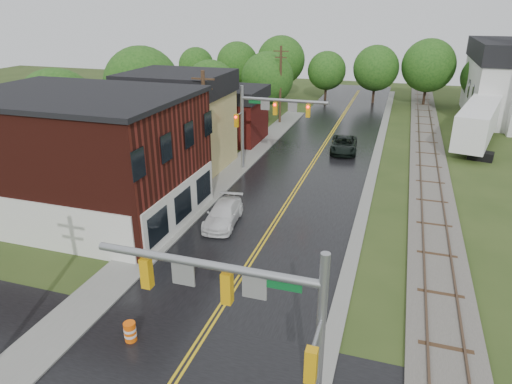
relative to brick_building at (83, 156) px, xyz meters
The scene contains 19 objects.
main_road 19.95m from the brick_building, 50.23° to the left, with size 10.00×90.00×0.02m, color black.
curb_right 27.15m from the brick_building, 48.20° to the left, with size 0.80×70.00×0.12m, color gray.
sidewalk_left 12.52m from the brick_building, 57.86° to the left, with size 2.40×50.00×0.12m, color gray.
brick_building is the anchor object (origin of this frame).
yellow_house 11.14m from the brick_building, 82.32° to the left, with size 8.00×7.00×6.40m, color tan.
darkred_building 20.25m from the brick_building, 82.92° to the left, with size 7.00×6.00×4.40m, color #3F0F0C.
railroad 30.36m from the brick_building, 41.66° to the left, with size 3.20×80.00×0.30m.
traffic_signal_near 20.60m from the brick_building, 39.17° to the right, with size 7.34×0.30×7.20m.
traffic_signal_far 15.03m from the brick_building, 53.08° to the left, with size 7.34×0.43×7.20m.
utility_pole_b 9.03m from the brick_building, 50.93° to the left, with size 1.80×0.28×9.00m.
utility_pole_c 29.56m from the brick_building, 78.91° to the left, with size 1.80×0.28×9.00m.
tree_left_a 10.14m from the brick_building, 136.87° to the left, with size 6.80×6.80×8.67m.
tree_left_b 17.80m from the brick_building, 107.61° to the left, with size 7.60×7.60×9.69m.
tree_left_c 24.94m from the brick_building, 93.14° to the left, with size 6.00×6.00×7.65m.
tree_left_e 31.12m from the brick_building, 83.29° to the left, with size 6.40×6.40×8.16m.
suv_dark 24.68m from the brick_building, 53.11° to the left, with size 2.43×5.27×1.46m, color black.
pickup_white 10.00m from the brick_building, ahead, with size 1.90×4.69×1.36m, color white.
semi_trailer 37.51m from the brick_building, 43.70° to the left, with size 5.82×13.59×4.12m.
construction_barrel 14.69m from the brick_building, 47.23° to the right, with size 0.51×0.51×0.92m, color #F35B0A.
Camera 1 is at (7.07, -8.73, 13.39)m, focal length 32.00 mm.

